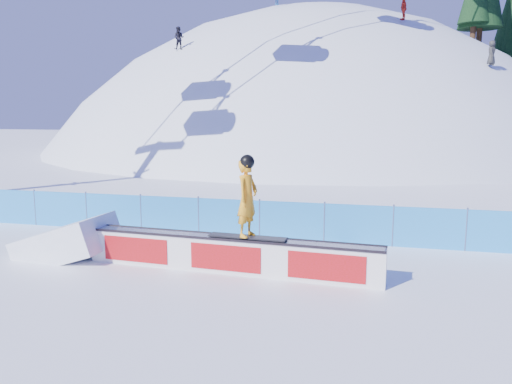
# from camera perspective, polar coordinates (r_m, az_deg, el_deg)

# --- Properties ---
(ground) EXTENTS (160.00, 160.00, 0.00)m
(ground) POSITION_cam_1_polar(r_m,az_deg,el_deg) (12.70, -17.90, -9.27)
(ground) COLOR white
(ground) RESTS_ON ground
(snow_hill) EXTENTS (64.00, 64.00, 64.00)m
(snow_hill) POSITION_cam_1_polar(r_m,az_deg,el_deg) (57.01, 6.11, -13.37)
(snow_hill) COLOR white
(snow_hill) RESTS_ON ground
(safety_fence) EXTENTS (22.05, 0.05, 1.30)m
(safety_fence) POSITION_cam_1_polar(r_m,az_deg,el_deg) (16.40, -9.86, -2.59)
(safety_fence) COLOR #2588DA
(safety_fence) RESTS_ON ground
(rail_box) EXTENTS (7.56, 0.99, 0.90)m
(rail_box) POSITION_cam_1_polar(r_m,az_deg,el_deg) (12.39, -3.14, -7.12)
(rail_box) COLOR white
(rail_box) RESTS_ON ground
(snow_ramp) EXTENTS (2.71, 1.79, 1.63)m
(snow_ramp) POSITION_cam_1_polar(r_m,az_deg,el_deg) (14.76, -20.71, -6.82)
(snow_ramp) COLOR white
(snow_ramp) RESTS_ON ground
(snowboarder) EXTENTS (1.95, 0.78, 2.02)m
(snowboarder) POSITION_cam_1_polar(r_m,az_deg,el_deg) (11.90, -1.00, -0.62)
(snowboarder) COLOR black
(snowboarder) RESTS_ON rail_box
(distant_skiers) EXTENTS (22.80, 9.46, 7.67)m
(distant_skiers) POSITION_cam_1_polar(r_m,az_deg,el_deg) (41.10, 7.10, 19.02)
(distant_skiers) COLOR black
(distant_skiers) RESTS_ON ground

